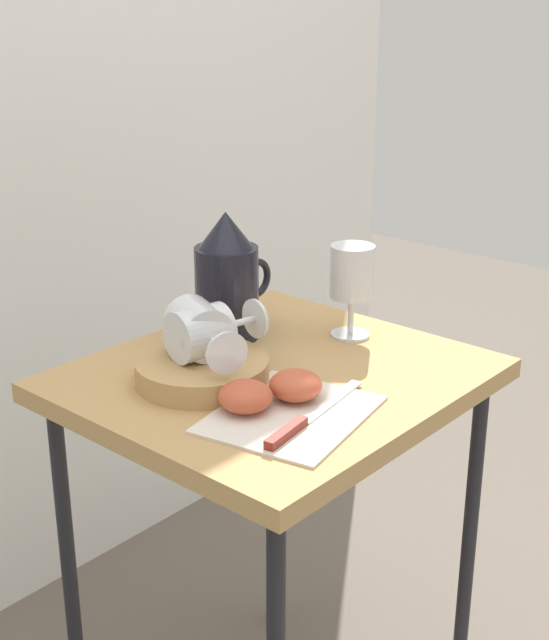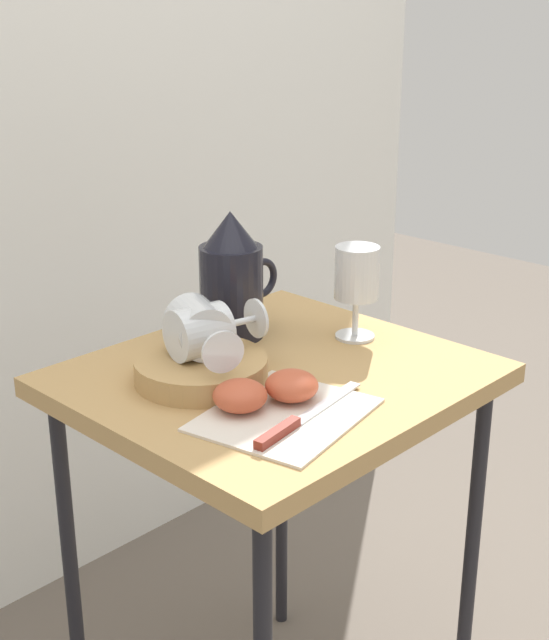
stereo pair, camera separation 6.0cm
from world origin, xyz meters
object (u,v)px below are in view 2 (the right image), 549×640
Objects in this scene: wine_glass_upright at (355,278)px; wine_glass_tipped_near at (199,328)px; pitcher at (232,287)px; knife at (295,422)px; table at (274,413)px; apple_half_left at (240,396)px; apple_half_right at (292,386)px; wine_glass_tipped_far at (202,331)px; basket_tray at (201,369)px.

wine_glass_upright is 0.28m from wine_glass_tipped_near.
knife is at bearing -119.85° from pitcher.
wine_glass_tipped_near is (-0.09, 0.07, 0.14)m from table.
wine_glass_tipped_near is at bearing 83.13° from knife.
table is at bearing 25.89° from apple_half_left.
wine_glass_tipped_near is at bearing 100.26° from apple_half_right.
apple_half_left reaches higher than knife.
pitcher is 0.29m from apple_half_left.
wine_glass_tipped_far is (-0.09, 0.06, 0.14)m from table.
wine_glass_tipped_far is (0.01, 0.01, 0.06)m from basket_tray.
wine_glass_tipped_far is 2.09× the size of apple_half_right.
knife is at bearing -78.43° from apple_half_left.
basket_tray reaches higher than knife.
wine_glass_tipped_near is (-0.15, -0.08, -0.01)m from pitcher.
wine_glass_upright is (0.29, -0.05, 0.08)m from basket_tray.
wine_glass_tipped_near is (0.01, 0.01, 0.06)m from basket_tray.
basket_tray is at bearing -147.67° from pitcher.
apple_half_left is 0.31× the size of knife.
pitcher is at bearing 60.15° from knife.
basket_tray is 0.20m from knife.
wine_glass_tipped_near is at bearing 71.59° from apple_half_left.
wine_glass_tipped_far is at bearing 83.37° from knife.
pitcher is 0.17m from wine_glass_tipped_near.
basket_tray is 0.06m from wine_glass_tipped_far.
basket_tray is 2.63× the size of apple_half_right.
wine_glass_upright is 0.34m from apple_half_left.
wine_glass_upright reaches higher than apple_half_right.
wine_glass_upright is 0.28m from apple_half_right.
basket_tray is 1.26× the size of wine_glass_tipped_far.
wine_glass_tipped_near is 0.69× the size of knife.
basket_tray is at bearing -126.09° from wine_glass_tipped_near.
apple_half_right is (-0.25, -0.09, -0.08)m from wine_glass_upright.
wine_glass_tipped_far is at bearing 32.41° from basket_tray.
wine_glass_tipped_near is 1.06× the size of wine_glass_tipped_far.
wine_glass_upright reaches higher than wine_glass_tipped_far.
table is 0.22m from pitcher.
apple_half_left reaches higher than table.
apple_half_right is (-0.06, -0.09, 0.09)m from table.
basket_tray is at bearing 74.09° from apple_half_left.
apple_half_left is 1.00× the size of apple_half_right.
pitcher is 1.28× the size of wine_glass_tipped_near.
basket_tray is at bearing 152.73° from table.
wine_glass_upright reaches higher than apple_half_left.
apple_half_right is at bearing -115.89° from pitcher.
wine_glass_tipped_near reaches higher than basket_tray.
knife is (-0.02, -0.20, -0.01)m from basket_tray.
table is 4.37× the size of wine_glass_tipped_near.
pitcher is at bearing 132.10° from wine_glass_upright.
table is 3.41× the size of pitcher.
wine_glass_tipped_far reaches higher than apple_half_right.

